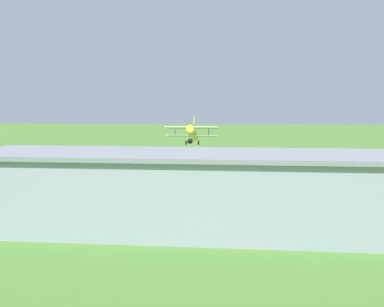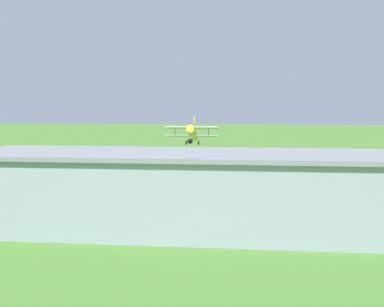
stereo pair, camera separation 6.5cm
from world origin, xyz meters
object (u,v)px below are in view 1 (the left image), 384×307
biplane (192,133)px  person_walking_on_apron (381,202)px  car_silver (49,190)px  hangar (184,191)px  person_watching_takeoff (347,193)px

biplane → person_walking_on_apron: (-21.08, 28.61, -5.00)m
car_silver → person_walking_on_apron: bearing=174.2°
hangar → biplane: biplane is taller
biplane → person_watching_takeoff: bearing=129.2°
car_silver → person_watching_takeoff: 31.97m
person_watching_takeoff → biplane: bearing=-50.8°
car_silver → person_watching_takeoff: size_ratio=2.58×
car_silver → person_watching_takeoff: bearing=-176.5°
hangar → person_watching_takeoff: hangar is taller
hangar → person_watching_takeoff: 21.87m
biplane → car_silver: 28.74m
biplane → person_walking_on_apron: size_ratio=4.73×
hangar → car_silver: hangar is taller
biplane → person_watching_takeoff: (-18.93, 23.19, -5.05)m
hangar → person_walking_on_apron: 20.36m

